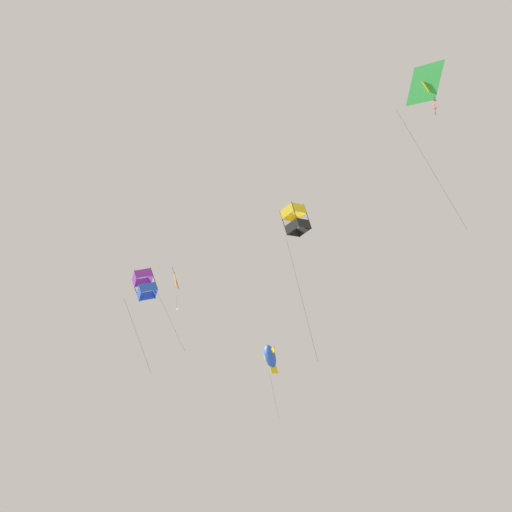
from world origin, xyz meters
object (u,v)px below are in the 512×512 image
Objects in this scene: kite_box_far_centre at (145,285)px; kite_fish_mid_left at (270,356)px; kite_diamond_low_drifter at (175,280)px; kite_box_near_left at (296,221)px; kite_delta_highest at (426,85)px.

kite_box_far_centre is 15.58m from kite_fish_mid_left.
kite_diamond_low_drifter is 0.98× the size of kite_fish_mid_left.
kite_diamond_low_drifter is 9.36m from kite_fish_mid_left.
kite_fish_mid_left is (-15.24, 0.37, 3.17)m from kite_box_far_centre.
kite_box_near_left is (0.88, 8.81, 0.65)m from kite_box_far_centre.
kite_diamond_low_drifter is at bearing 172.66° from kite_box_near_left.
kite_fish_mid_left is 18.38m from kite_box_near_left.
kite_diamond_low_drifter reaches higher than kite_fish_mid_left.
kite_fish_mid_left is 0.67× the size of kite_box_near_left.
kite_box_far_centre is at bearing -145.71° from kite_delta_highest.
kite_delta_highest is at bearing -8.26° from kite_fish_mid_left.
kite_diamond_low_drifter is 0.66× the size of kite_box_near_left.
kite_fish_mid_left is at bearing 138.96° from kite_box_far_centre.
kite_delta_highest is 1.02× the size of kite_box_near_left.
kite_box_far_centre is 1.00× the size of kite_diamond_low_drifter.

